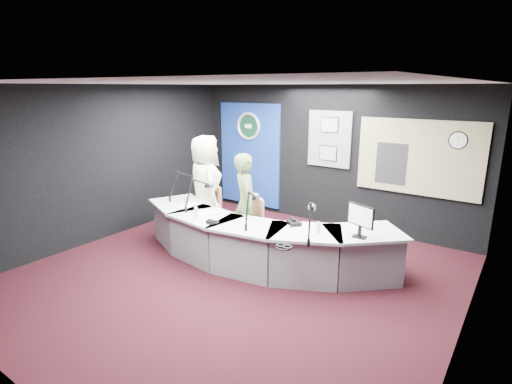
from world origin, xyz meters
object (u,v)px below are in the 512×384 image
Objects in this scene: broadcast_desk at (255,240)px; person_man at (206,187)px; armchair_left at (207,209)px; person_woman at (246,204)px; armchair_right at (246,228)px.

broadcast_desk is 2.36× the size of person_man.
person_woman reaches higher than armchair_left.
person_woman is at bearing 24.02° from armchair_left.
armchair_left is (-1.46, 0.49, 0.15)m from broadcast_desk.
armchair_right is 0.45× the size of person_man.
armchair_left is at bearing 161.57° from broadcast_desk.
armchair_right is at bearing 144.18° from broadcast_desk.
armchair_right is (-0.37, 0.26, 0.06)m from broadcast_desk.
person_woman is at bearing 35.82° from armchair_right.
person_woman is at bearing 144.18° from broadcast_desk.
armchair_left is 1.12m from armchair_right.
armchair_left is 1.22× the size of armchair_right.
person_man reaches higher than armchair_right.
broadcast_desk is 2.63× the size of person_woman.
armchair_left is at bearing -0.00° from person_man.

